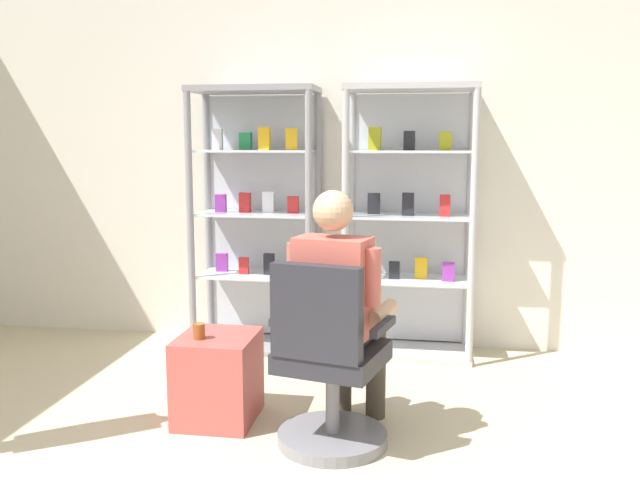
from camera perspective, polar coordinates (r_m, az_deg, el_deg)
The scene contains 7 objects.
back_wall at distance 5.05m, azimuth 1.44°, elevation 6.45°, with size 6.00×0.10×2.70m, color silver.
display_cabinet_left at distance 4.96m, azimuth -5.27°, elevation 1.92°, with size 0.90×0.45×1.90m.
display_cabinet_right at distance 4.81m, azimuth 7.55°, elevation 1.64°, with size 0.90×0.45×1.90m.
office_chair at distance 3.38m, azimuth 0.73°, elevation -11.14°, with size 0.61×0.58×0.96m.
seated_shopkeeper at distance 3.44m, azimuth 1.75°, elevation -5.28°, with size 0.55×0.62×1.29m.
storage_crate at distance 3.81m, azimuth -8.64°, elevation -11.45°, with size 0.41×0.45×0.48m, color #B24C47.
tea_glass at distance 3.68m, azimuth -10.20°, elevation -7.61°, with size 0.06×0.06×0.08m, color brown.
Camera 1 is at (0.67, -2.01, 1.53)m, focal length 37.80 mm.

